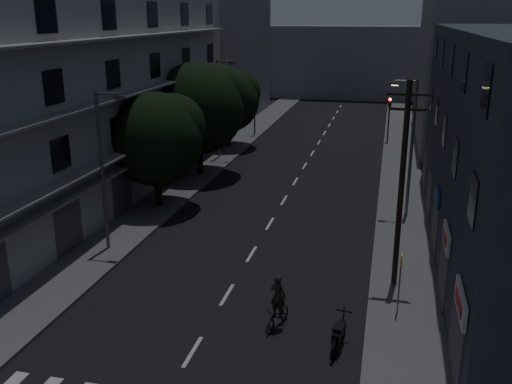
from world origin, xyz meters
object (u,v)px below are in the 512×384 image
at_px(bus_stop_sign, 400,273).
at_px(cyclist, 278,310).
at_px(motorcycle, 339,336).
at_px(utility_pole, 402,182).

height_order(bus_stop_sign, cyclist, bus_stop_sign).
bearing_deg(motorcycle, utility_pole, 78.45).
xyz_separation_m(bus_stop_sign, motorcycle, (-2.08, -2.97, -1.35)).
xyz_separation_m(motorcycle, cyclist, (-2.44, 0.98, 0.21)).
bearing_deg(utility_pole, bus_stop_sign, -86.82).
distance_m(motorcycle, cyclist, 2.64).
bearing_deg(bus_stop_sign, utility_pole, 93.18).
relative_size(bus_stop_sign, cyclist, 1.14).
xyz_separation_m(utility_pole, bus_stop_sign, (0.15, -2.62, -2.98)).
height_order(utility_pole, motorcycle, utility_pole).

